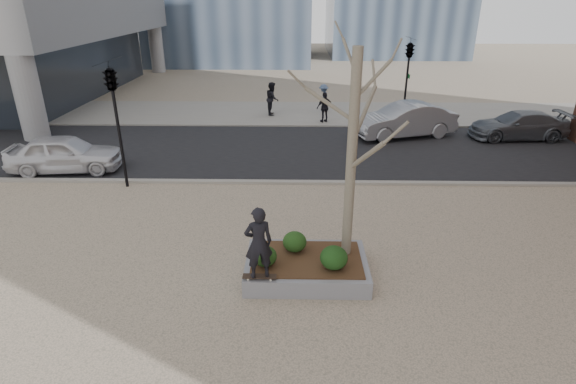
{
  "coord_description": "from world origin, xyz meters",
  "views": [
    {
      "loc": [
        0.73,
        -9.52,
        6.45
      ],
      "look_at": [
        0.5,
        2.0,
        1.4
      ],
      "focal_mm": 28.0,
      "sensor_mm": 36.0,
      "label": 1
    }
  ],
  "objects_px": {
    "skateboard": "(260,277)",
    "police_car": "(65,153)",
    "skateboarder": "(258,243)",
    "planter": "(306,267)"
  },
  "relations": [
    {
      "from": "skateboard",
      "to": "police_car",
      "type": "bearing_deg",
      "value": 137.03
    },
    {
      "from": "skateboard",
      "to": "skateboarder",
      "type": "xyz_separation_m",
      "value": [
        0.0,
        0.0,
        0.91
      ]
    },
    {
      "from": "police_car",
      "to": "planter",
      "type": "bearing_deg",
      "value": -132.99
    },
    {
      "from": "skateboard",
      "to": "planter",
      "type": "bearing_deg",
      "value": 38.15
    },
    {
      "from": "planter",
      "to": "skateboard",
      "type": "xyz_separation_m",
      "value": [
        -1.1,
        -0.84,
        0.26
      ]
    },
    {
      "from": "planter",
      "to": "skateboarder",
      "type": "distance_m",
      "value": 1.82
    },
    {
      "from": "skateboard",
      "to": "skateboarder",
      "type": "relative_size",
      "value": 0.45
    },
    {
      "from": "planter",
      "to": "police_car",
      "type": "xyz_separation_m",
      "value": [
        -9.4,
        7.09,
        0.53
      ]
    },
    {
      "from": "skateboarder",
      "to": "police_car",
      "type": "height_order",
      "value": "skateboarder"
    },
    {
      "from": "planter",
      "to": "skateboarder",
      "type": "xyz_separation_m",
      "value": [
        -1.1,
        -0.84,
        1.17
      ]
    }
  ]
}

